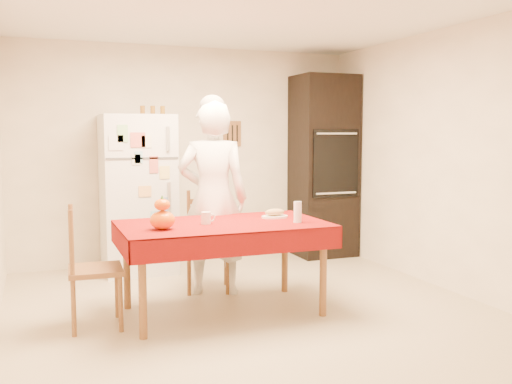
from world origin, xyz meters
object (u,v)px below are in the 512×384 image
seated_woman (213,198)px  refrigerator (138,194)px  oven_cabinet (324,166)px  wine_glass (298,212)px  chair_left (87,263)px  chair_far (208,237)px  pumpkin_lower (162,220)px  coffee_mug (206,218)px  bread_plate (275,217)px  dining_table (223,231)px

seated_woman → refrigerator: bearing=-45.2°
oven_cabinet → wine_glass: 2.34m
chair_left → chair_far: bearing=-54.5°
seated_woman → pumpkin_lower: (-0.63, -0.73, -0.06)m
oven_cabinet → coffee_mug: 2.69m
refrigerator → oven_cabinet: bearing=1.2°
chair_left → wine_glass: bearing=-93.8°
refrigerator → bread_plate: refrigerator is taller
pumpkin_lower → bread_plate: (1.05, 0.25, -0.06)m
refrigerator → chair_far: refrigerator is taller
oven_cabinet → coffee_mug: (-2.01, -1.76, -0.29)m
refrigerator → dining_table: refrigerator is taller
chair_far → bread_plate: bearing=-41.9°
chair_far → seated_woman: bearing=-72.8°
bread_plate → wine_glass: bearing=-75.4°
dining_table → wine_glass: (0.60, -0.19, 0.16)m
wine_glass → chair_left: bearing=173.1°
coffee_mug → oven_cabinet: bearing=41.2°
seated_woman → pumpkin_lower: seated_woman is taller
dining_table → seated_woman: seated_woman is taller
refrigerator → chair_left: size_ratio=1.79×
bread_plate → dining_table: bearing=-168.1°
refrigerator → wine_glass: (1.01, -1.90, -0.00)m
oven_cabinet → chair_left: (-2.96, -1.74, -0.59)m
refrigerator → pumpkin_lower: refrigerator is taller
coffee_mug → dining_table: bearing=3.0°
refrigerator → oven_cabinet: size_ratio=0.77×
coffee_mug → bread_plate: (0.66, 0.12, -0.04)m
bread_plate → chair_far: bearing=123.3°
chair_far → wine_glass: 1.14m
dining_table → wine_glass: 0.65m
chair_far → seated_woman: size_ratio=0.53×
seated_woman → coffee_mug: 0.65m
dining_table → seated_woman: (0.10, 0.59, 0.21)m
coffee_mug → bread_plate: coffee_mug is taller
refrigerator → wine_glass: refrigerator is taller
chair_left → wine_glass: chair_left is taller
wine_glass → dining_table: bearing=162.0°
oven_cabinet → chair_far: (-1.77, -0.99, -0.59)m
coffee_mug → wine_glass: bearing=-14.1°
refrigerator → pumpkin_lower: size_ratio=8.67×
oven_cabinet → wine_glass: oven_cabinet is taller
pumpkin_lower → bread_plate: size_ratio=0.82×
dining_table → chair_left: (-1.10, 0.01, -0.18)m
coffee_mug → wine_glass: 0.77m
coffee_mug → wine_glass: wine_glass is taller
chair_far → chair_left: same height
oven_cabinet → coffee_mug: size_ratio=22.00×
chair_left → refrigerator: bearing=-18.7°
chair_left → dining_table: bearing=-87.5°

